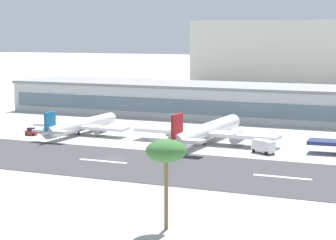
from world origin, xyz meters
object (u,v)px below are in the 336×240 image
Objects in this scene: terminal_building at (209,100)px; airliner_red_tail_gate_2 at (204,132)px; distant_hotel_block at (304,54)px; palm_tree_0 at (166,152)px; airliner_blue_tail_gate_1 at (79,126)px; service_box_truck_0 at (263,146)px; service_baggage_tug_1 at (31,132)px.

terminal_building is 3.07× the size of airliner_red_tail_gate_2.
distant_hotel_block reaches higher than palm_tree_0.
distant_hotel_block is 3.04× the size of airliner_blue_tail_gate_1.
service_box_truck_0 is (36.78, -62.25, -3.89)m from terminal_building.
service_box_truck_0 is 0.48× the size of palm_tree_0.
airliner_blue_tail_gate_1 is at bearing -97.27° from distant_hotel_block.
service_baggage_tug_1 is (-36.06, -195.03, -16.83)m from distant_hotel_block.
terminal_building is 1.23× the size of distant_hotel_block.
terminal_building is 22.72× the size of service_box_truck_0.
service_box_truck_0 is at bearing -5.65° from service_baggage_tug_1.
palm_tree_0 is (35.44, -261.49, -6.24)m from distant_hotel_block.
palm_tree_0 reaches higher than service_box_truck_0.
terminal_building is 58.47m from airliner_red_tail_gate_2.
airliner_red_tail_gate_2 is at bearing -173.01° from service_box_truck_0.
terminal_building reaches higher than airliner_blue_tail_gate_1.
terminal_building is 134.12m from distant_hotel_block.
distant_hotel_block is at bearing 88.03° from terminal_building.
service_baggage_tug_1 is at bearing 118.75° from airliner_blue_tail_gate_1.
terminal_building is 3.72× the size of airliner_blue_tail_gate_1.
palm_tree_0 is (3.27, -65.75, 9.85)m from service_box_truck_0.
airliner_red_tail_gate_2 is at bearing -89.74° from airliner_blue_tail_gate_1.
service_box_truck_0 is (17.93, -6.97, -1.37)m from airliner_red_tail_gate_2.
airliner_blue_tail_gate_1 is 38.31m from airliner_red_tail_gate_2.
service_box_truck_0 is at bearing -80.66° from distant_hotel_block.
palm_tree_0 is at bearing -58.93° from service_box_truck_0.
service_box_truck_0 is 68.25m from service_baggage_tug_1.
service_box_truck_0 is at bearing -96.72° from airliner_blue_tail_gate_1.
service_box_truck_0 is 66.57m from palm_tree_0.
distant_hotel_block is 189.87m from airliner_red_tail_gate_2.
service_baggage_tug_1 is 98.19m from palm_tree_0.
palm_tree_0 is (71.50, -66.46, 10.59)m from service_baggage_tug_1.
palm_tree_0 reaches higher than service_baggage_tug_1.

